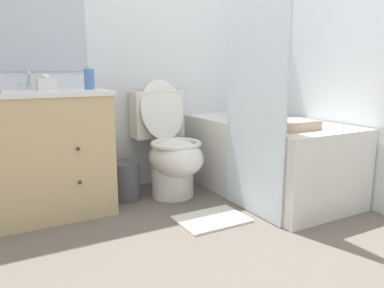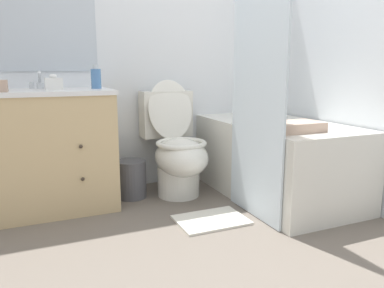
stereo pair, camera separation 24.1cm
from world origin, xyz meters
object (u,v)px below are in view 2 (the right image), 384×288
object	(u,v)px
vanity_cabinet	(46,149)
toilet	(177,149)
soap_dispenser	(96,78)
tissue_box	(54,83)
sink_faucet	(40,84)
bath_towel_folded	(295,127)
bathtub	(275,159)
bath_mat	(211,220)
wastebasket	(131,179)

from	to	relation	value
vanity_cabinet	toilet	size ratio (longest dim) A/B	1.03
toilet	soap_dispenser	world-z (taller)	soap_dispenser
toilet	tissue_box	world-z (taller)	tissue_box
sink_faucet	bath_towel_folded	bearing A→B (deg)	-33.24
sink_faucet	tissue_box	size ratio (longest dim) A/B	0.97
bathtub	bath_mat	world-z (taller)	bathtub
soap_dispenser	vanity_cabinet	bearing A→B (deg)	178.01
wastebasket	tissue_box	distance (m)	0.90
bathtub	bath_mat	size ratio (longest dim) A/B	3.02
tissue_box	soap_dispenser	size ratio (longest dim) A/B	0.88
sink_faucet	tissue_box	distance (m)	0.21
bathtub	wastebasket	xyz separation A→B (m)	(-1.05, 0.39, -0.15)
bathtub	wastebasket	size ratio (longest dim) A/B	4.68
wastebasket	soap_dispenser	xyz separation A→B (m)	(-0.23, -0.00, 0.77)
sink_faucet	soap_dispenser	distance (m)	0.41
vanity_cabinet	wastebasket	xyz separation A→B (m)	(0.60, -0.01, -0.28)
vanity_cabinet	wastebasket	bearing A→B (deg)	-0.83
tissue_box	bath_mat	size ratio (longest dim) A/B	0.33
bath_mat	tissue_box	bearing A→B (deg)	143.03
soap_dispenser	bath_towel_folded	distance (m)	1.41
toilet	bath_mat	distance (m)	0.70
toilet	bathtub	world-z (taller)	toilet
toilet	wastebasket	bearing A→B (deg)	169.86
bath_mat	vanity_cabinet	bearing A→B (deg)	144.59
bathtub	bath_mat	distance (m)	0.80
toilet	soap_dispenser	size ratio (longest dim) A/B	5.37
sink_faucet	soap_dispenser	size ratio (longest dim) A/B	0.85
vanity_cabinet	bath_towel_folded	bearing A→B (deg)	-28.39
toilet	bath_mat	size ratio (longest dim) A/B	1.99
bath_towel_folded	bath_mat	xyz separation A→B (m)	(-0.54, 0.13, -0.60)
toilet	bath_towel_folded	bearing A→B (deg)	-53.59
sink_faucet	toilet	distance (m)	1.11
sink_faucet	toilet	size ratio (longest dim) A/B	0.16
bath_towel_folded	wastebasket	bearing A→B (deg)	138.26
tissue_box	bath_towel_folded	bearing A→B (deg)	-29.09
sink_faucet	bath_mat	bearing A→B (deg)	-41.68
tissue_box	bath_towel_folded	xyz separation A→B (m)	(1.41, -0.79, -0.27)
tissue_box	sink_faucet	bearing A→B (deg)	112.91
toilet	bathtub	distance (m)	0.78
vanity_cabinet	bath_towel_folded	xyz separation A→B (m)	(1.49, -0.81, 0.18)
bathtub	soap_dispenser	distance (m)	1.48
bathtub	tissue_box	size ratio (longest dim) A/B	9.26
wastebasket	bath_towel_folded	bearing A→B (deg)	-41.74
vanity_cabinet	toilet	xyz separation A→B (m)	(0.95, -0.07, -0.06)
tissue_box	soap_dispenser	world-z (taller)	soap_dispenser
soap_dispenser	tissue_box	bearing A→B (deg)	-178.27
toilet	bath_towel_folded	distance (m)	0.95
tissue_box	toilet	bearing A→B (deg)	-3.31
tissue_box	soap_dispenser	distance (m)	0.29
bathtub	tissue_box	bearing A→B (deg)	166.46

